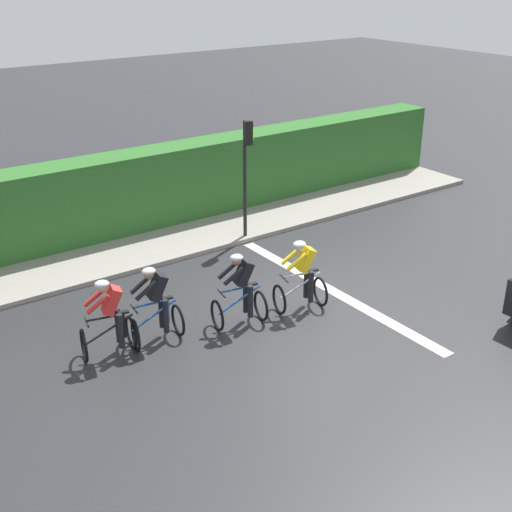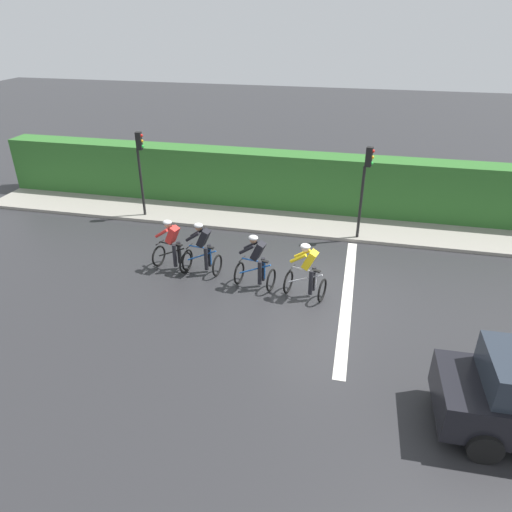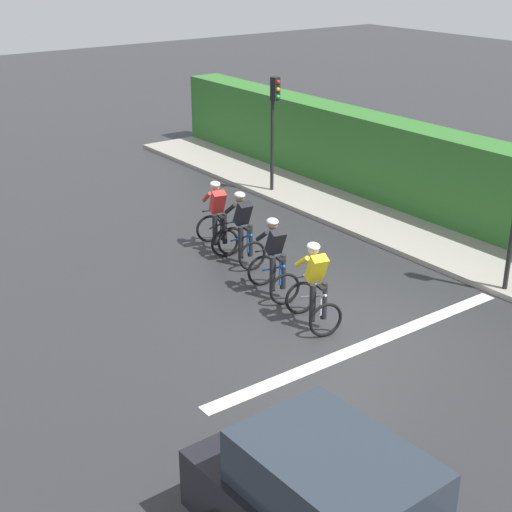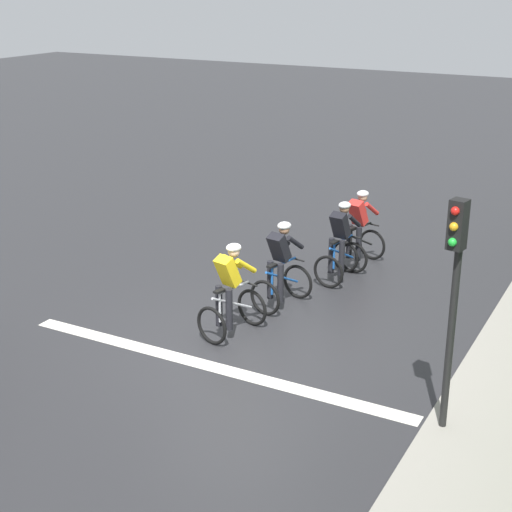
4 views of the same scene
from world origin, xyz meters
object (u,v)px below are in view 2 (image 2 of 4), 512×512
at_px(cyclist_mid, 256,263).
at_px(traffic_light_near_crossing, 365,180).
at_px(cyclist_lead, 172,246).
at_px(cyclist_fourth, 307,272).
at_px(cyclist_second, 203,250).
at_px(traffic_light_far_junction, 140,162).

xyz_separation_m(cyclist_mid, traffic_light_near_crossing, (3.87, -2.85, 1.43)).
relative_size(cyclist_mid, traffic_light_near_crossing, 0.50).
height_order(cyclist_lead, cyclist_mid, same).
xyz_separation_m(cyclist_fourth, traffic_light_near_crossing, (4.08, -1.35, 1.43)).
xyz_separation_m(cyclist_second, cyclist_mid, (-0.47, -1.78, 0.00)).
bearing_deg(traffic_light_far_junction, traffic_light_near_crossing, -91.76).
height_order(cyclist_lead, traffic_light_far_junction, traffic_light_far_junction).
bearing_deg(cyclist_lead, cyclist_mid, -99.51).
bearing_deg(cyclist_lead, cyclist_fourth, -98.97).
bearing_deg(cyclist_second, cyclist_lead, 90.18).
bearing_deg(cyclist_lead, traffic_light_far_junction, 35.20).
bearing_deg(cyclist_fourth, cyclist_lead, 81.03).
bearing_deg(traffic_light_near_crossing, cyclist_fourth, 161.69).
distance_m(cyclist_second, traffic_light_near_crossing, 5.92).
bearing_deg(traffic_light_far_junction, cyclist_lead, -144.80).
distance_m(cyclist_mid, traffic_light_far_junction, 6.90).
xyz_separation_m(cyclist_second, cyclist_fourth, (-0.68, -3.28, 0.00)).
distance_m(cyclist_lead, cyclist_second, 0.99).
xyz_separation_m(cyclist_second, traffic_light_near_crossing, (3.40, -4.63, 1.43)).
bearing_deg(traffic_light_near_crossing, cyclist_mid, 143.64).
bearing_deg(cyclist_lead, cyclist_second, -89.82).
relative_size(traffic_light_near_crossing, traffic_light_far_junction, 1.00).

